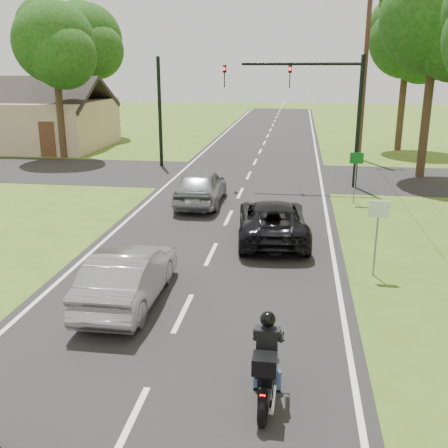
{
  "coord_description": "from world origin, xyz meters",
  "views": [
    {
      "loc": [
        2.51,
        -10.85,
        5.57
      ],
      "look_at": [
        0.54,
        3.0,
        1.3
      ],
      "focal_mm": 42.0,
      "sensor_mm": 36.0,
      "label": 1
    }
  ],
  "objects": [
    {
      "name": "utility_pole_far",
      "position": [
        6.2,
        22.0,
        5.08
      ],
      "size": [
        1.6,
        0.28,
        10.0
      ],
      "color": "#503024",
      "rests_on": "ground"
    },
    {
      "name": "sign_green",
      "position": [
        4.9,
        10.98,
        1.6
      ],
      "size": [
        0.55,
        0.07,
        2.12
      ],
      "color": "slate",
      "rests_on": "ground"
    },
    {
      "name": "signal_pole_far",
      "position": [
        -5.2,
        18.0,
        3.0
      ],
      "size": [
        0.2,
        0.2,
        6.0
      ],
      "primitive_type": "cylinder",
      "color": "black",
      "rests_on": "ground"
    },
    {
      "name": "cross_road",
      "position": [
        0.0,
        16.0,
        0.01
      ],
      "size": [
        60.0,
        7.0,
        0.01
      ],
      "primitive_type": "cube",
      "color": "black",
      "rests_on": "ground"
    },
    {
      "name": "dark_suv",
      "position": [
        1.77,
        5.74,
        0.67
      ],
      "size": [
        2.61,
        4.91,
        1.31
      ],
      "primitive_type": "imported",
      "rotation": [
        0.0,
        0.0,
        3.24
      ],
      "color": "black",
      "rests_on": "road"
    },
    {
      "name": "tree_left_near",
      "position": [
        -11.73,
        19.78,
        6.53
      ],
      "size": [
        5.12,
        4.96,
        9.22
      ],
      "color": "#332316",
      "rests_on": "ground"
    },
    {
      "name": "tree_row_e",
      "position": [
        9.48,
        25.78,
        6.83
      ],
      "size": [
        5.28,
        5.12,
        9.61
      ],
      "color": "#332316",
      "rests_on": "ground"
    },
    {
      "name": "tree_left_far",
      "position": [
        -13.7,
        29.76,
        7.13
      ],
      "size": [
        5.76,
        5.58,
        10.14
      ],
      "color": "#332316",
      "rests_on": "ground"
    },
    {
      "name": "silver_suv",
      "position": [
        -1.41,
        9.9,
        0.77
      ],
      "size": [
        1.86,
        4.46,
        1.51
      ],
      "primitive_type": "imported",
      "rotation": [
        0.0,
        0.0,
        3.16
      ],
      "color": "gray",
      "rests_on": "road"
    },
    {
      "name": "road",
      "position": [
        0.0,
        10.0,
        0.01
      ],
      "size": [
        8.0,
        100.0,
        0.01
      ],
      "primitive_type": "cube",
      "color": "black",
      "rests_on": "ground"
    },
    {
      "name": "motorcycle_rider",
      "position": [
        2.13,
        -3.06,
        0.66
      ],
      "size": [
        0.55,
        1.95,
        1.68
      ],
      "rotation": [
        0.0,
        0.0,
        -0.02
      ],
      "color": "black",
      "rests_on": "ground"
    },
    {
      "name": "traffic_signal",
      "position": [
        3.34,
        14.0,
        4.14
      ],
      "size": [
        6.38,
        0.44,
        6.0
      ],
      "color": "black",
      "rests_on": "ground"
    },
    {
      "name": "silver_sedan",
      "position": [
        -1.42,
        0.4,
        0.7
      ],
      "size": [
        1.47,
        4.16,
        1.37
      ],
      "primitive_type": "imported",
      "rotation": [
        0.0,
        0.0,
        3.15
      ],
      "color": "#A09FA4",
      "rests_on": "road"
    },
    {
      "name": "tree_row_d",
      "position": [
        9.1,
        16.76,
        7.43
      ],
      "size": [
        5.76,
        5.58,
        10.45
      ],
      "color": "#332316",
      "rests_on": "ground"
    },
    {
      "name": "house",
      "position": [
        -16.0,
        24.0,
        1.77
      ],
      "size": [
        10.2,
        8.0,
        4.84
      ],
      "color": "tan",
      "rests_on": "ground"
    },
    {
      "name": "sign_white",
      "position": [
        4.7,
        2.98,
        1.6
      ],
      "size": [
        0.55,
        0.07,
        2.12
      ],
      "color": "slate",
      "rests_on": "ground"
    },
    {
      "name": "ground",
      "position": [
        0.0,
        0.0,
        0.0
      ],
      "size": [
        140.0,
        140.0,
        0.0
      ],
      "primitive_type": "plane",
      "color": "#3D5A19",
      "rests_on": "ground"
    }
  ]
}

